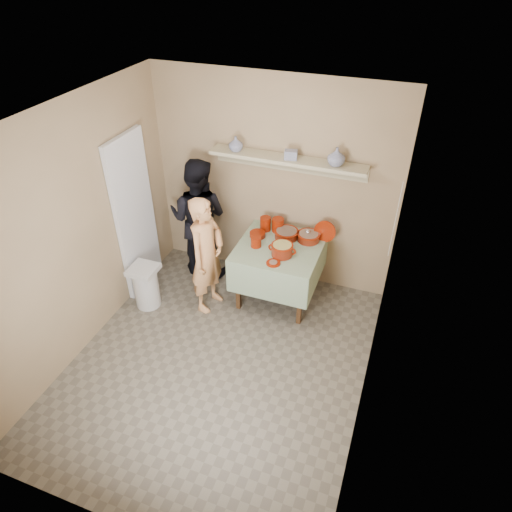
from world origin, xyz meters
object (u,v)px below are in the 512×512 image
at_px(person_helper, 199,218).
at_px(cazuela_rice, 282,249).
at_px(serving_table, 279,254).
at_px(trash_bin, 146,286).
at_px(person_cook, 207,255).

relative_size(person_helper, cazuela_rice, 4.84).
relative_size(serving_table, trash_bin, 1.74).
bearing_deg(person_cook, person_helper, 41.63).
bearing_deg(serving_table, cazuela_rice, -63.93).
xyz_separation_m(cazuela_rice, trash_bin, (-1.53, -0.54, -0.56)).
bearing_deg(serving_table, person_helper, 170.19).
bearing_deg(trash_bin, person_helper, 71.15).
height_order(person_cook, person_helper, person_helper).
distance_m(person_cook, serving_table, 0.86).
relative_size(person_cook, serving_table, 1.51).
relative_size(person_cook, trash_bin, 2.62).
bearing_deg(cazuela_rice, person_cook, -161.81).
height_order(person_helper, trash_bin, person_helper).
relative_size(person_cook, person_helper, 0.92).
bearing_deg(person_helper, person_cook, 119.13).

